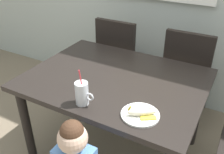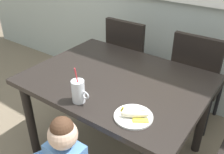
{
  "view_description": "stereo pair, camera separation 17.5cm",
  "coord_description": "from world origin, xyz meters",
  "px_view_note": "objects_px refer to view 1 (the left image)",
  "views": [
    {
      "loc": [
        0.76,
        -1.42,
        1.69
      ],
      "look_at": [
        0.03,
        -0.1,
        0.81
      ],
      "focal_mm": 40.19,
      "sensor_mm": 36.0,
      "label": 1
    },
    {
      "loc": [
        0.9,
        -1.33,
        1.69
      ],
      "look_at": [
        0.03,
        -0.1,
        0.81
      ],
      "focal_mm": 40.19,
      "sensor_mm": 36.0,
      "label": 2
    }
  ],
  "objects_px": {
    "dining_table": "(115,88)",
    "dining_chair_left": "(120,56)",
    "milk_cup": "(82,95)",
    "dining_chair_right": "(187,71)",
    "peeled_banana": "(143,112)",
    "snack_plate": "(140,115)"
  },
  "relations": [
    {
      "from": "dining_table",
      "to": "dining_chair_left",
      "type": "bearing_deg",
      "value": 114.56
    },
    {
      "from": "milk_cup",
      "to": "dining_chair_right",
      "type": "bearing_deg",
      "value": 70.5
    },
    {
      "from": "dining_chair_right",
      "to": "peeled_banana",
      "type": "height_order",
      "value": "dining_chair_right"
    },
    {
      "from": "milk_cup",
      "to": "snack_plate",
      "type": "distance_m",
      "value": 0.38
    },
    {
      "from": "dining_table",
      "to": "dining_chair_right",
      "type": "xyz_separation_m",
      "value": [
        0.38,
        0.75,
        -0.11
      ]
    },
    {
      "from": "dining_table",
      "to": "dining_chair_left",
      "type": "relative_size",
      "value": 1.36
    },
    {
      "from": "dining_chair_right",
      "to": "dining_table",
      "type": "bearing_deg",
      "value": 63.29
    },
    {
      "from": "dining_chair_left",
      "to": "milk_cup",
      "type": "xyz_separation_m",
      "value": [
        0.31,
        -1.12,
        0.28
      ]
    },
    {
      "from": "dining_table",
      "to": "snack_plate",
      "type": "bearing_deg",
      "value": -43.68
    },
    {
      "from": "dining_chair_right",
      "to": "dining_chair_left",
      "type": "bearing_deg",
      "value": 1.64
    },
    {
      "from": "dining_chair_left",
      "to": "peeled_banana",
      "type": "bearing_deg",
      "value": 123.06
    },
    {
      "from": "milk_cup",
      "to": "peeled_banana",
      "type": "distance_m",
      "value": 0.39
    },
    {
      "from": "dining_table",
      "to": "snack_plate",
      "type": "distance_m",
      "value": 0.48
    },
    {
      "from": "dining_chair_left",
      "to": "peeled_banana",
      "type": "distance_m",
      "value": 1.28
    },
    {
      "from": "milk_cup",
      "to": "peeled_banana",
      "type": "bearing_deg",
      "value": 8.96
    },
    {
      "from": "snack_plate",
      "to": "peeled_banana",
      "type": "bearing_deg",
      "value": -13.58
    },
    {
      "from": "snack_plate",
      "to": "milk_cup",
      "type": "bearing_deg",
      "value": -170.13
    },
    {
      "from": "dining_chair_left",
      "to": "snack_plate",
      "type": "xyz_separation_m",
      "value": [
        0.67,
        -1.05,
        0.22
      ]
    },
    {
      "from": "milk_cup",
      "to": "dining_table",
      "type": "bearing_deg",
      "value": 86.15
    },
    {
      "from": "dining_chair_right",
      "to": "peeled_banana",
      "type": "relative_size",
      "value": 5.53
    },
    {
      "from": "dining_table",
      "to": "dining_chair_left",
      "type": "distance_m",
      "value": 0.81
    },
    {
      "from": "peeled_banana",
      "to": "dining_table",
      "type": "bearing_deg",
      "value": 137.23
    }
  ]
}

